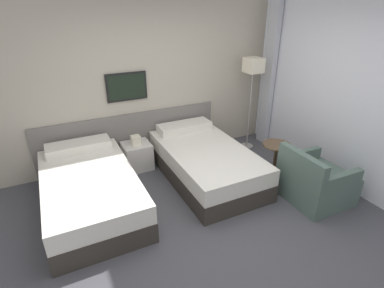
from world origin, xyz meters
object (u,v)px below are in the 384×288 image
at_px(bed_near_window, 205,162).
at_px(side_table, 276,155).
at_px(bed_near_door, 90,190).
at_px(floor_lamp, 253,71).
at_px(armchair, 315,183).
at_px(nightstand, 137,155).

relative_size(bed_near_window, side_table, 3.32).
distance_m(bed_near_door, side_table, 2.70).
height_order(floor_lamp, side_table, floor_lamp).
height_order(floor_lamp, armchair, floor_lamp).
xyz_separation_m(bed_near_door, bed_near_window, (1.73, 0.00, 0.00)).
bearing_deg(side_table, nightstand, 144.00).
relative_size(bed_near_window, armchair, 2.50).
height_order(bed_near_window, side_table, bed_near_window).
relative_size(bed_near_door, armchair, 2.50).
relative_size(bed_near_window, nightstand, 3.51).
relative_size(bed_near_window, floor_lamp, 1.22).
distance_m(floor_lamp, side_table, 1.57).
distance_m(bed_near_door, floor_lamp, 3.25).
bearing_deg(nightstand, bed_near_window, -40.74).
height_order(bed_near_door, armchair, armchair).
relative_size(bed_near_door, side_table, 3.32).
bearing_deg(floor_lamp, nightstand, 176.48).
distance_m(bed_near_window, armchair, 1.60).
xyz_separation_m(side_table, armchair, (0.17, -0.64, -0.16)).
bearing_deg(bed_near_door, floor_lamp, 11.67).
bearing_deg(bed_near_door, nightstand, 40.74).
bearing_deg(side_table, armchair, -75.52).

